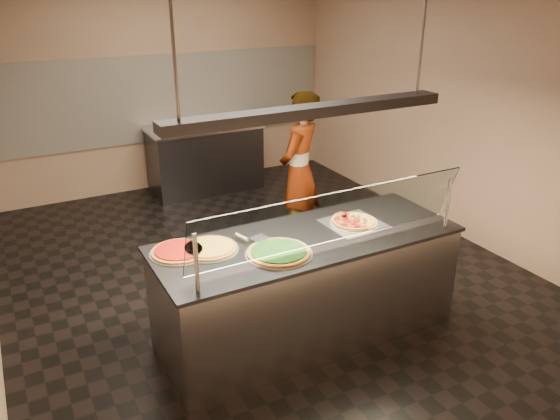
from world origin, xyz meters
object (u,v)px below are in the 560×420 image
pizza_tomato (179,251)px  prep_table (205,158)px  heat_lamp_housing (311,111)px  pizza_spatula (249,237)px  serving_counter (307,287)px  half_pizza_pepperoni (345,222)px  pizza_spinach (279,252)px  perforated_tray (354,223)px  sneeze_guard (333,218)px  pizza_cheese (209,248)px  half_pizza_sausage (363,219)px  worker (299,172)px

pizza_tomato → prep_table: size_ratio=0.28×
heat_lamp_housing → pizza_spatula: bearing=158.9°
serving_counter → half_pizza_pepperoni: half_pizza_pepperoni is taller
half_pizza_pepperoni → pizza_spinach: 0.75m
pizza_tomato → prep_table: (1.55, 3.56, -0.48)m
perforated_tray → prep_table: perforated_tray is taller
perforated_tray → half_pizza_pepperoni: 0.10m
perforated_tray → pizza_spatula: 0.93m
sneeze_guard → pizza_spatula: sneeze_guard is taller
prep_table → heat_lamp_housing: 4.10m
pizza_cheese → prep_table: 3.88m
perforated_tray → heat_lamp_housing: size_ratio=0.21×
perforated_tray → pizza_tomato: pizza_tomato is taller
pizza_spinach → pizza_spatula: pizza_spatula is taller
pizza_spatula → heat_lamp_housing: (0.45, -0.17, 0.99)m
pizza_spatula → pizza_spinach: bearing=-73.0°
pizza_spatula → pizza_cheese: bearing=-179.9°
serving_counter → pizza_tomato: pizza_tomato is taller
perforated_tray → half_pizza_sausage: half_pizza_sausage is taller
sneeze_guard → half_pizza_sausage: (0.56, 0.38, -0.27)m
pizza_spatula → half_pizza_sausage: bearing=-7.7°
prep_table → half_pizza_pepperoni: bearing=-92.5°
worker → heat_lamp_housing: bearing=24.9°
half_pizza_pepperoni → half_pizza_sausage: bearing=-0.6°
sneeze_guard → worker: 2.09m
serving_counter → half_pizza_sausage: size_ratio=6.45×
perforated_tray → pizza_spatula: bearing=171.6°
pizza_spatula → prep_table: bearing=74.6°
half_pizza_sausage → prep_table: bearing=90.3°
sneeze_guard → prep_table: size_ratio=1.43×
serving_counter → pizza_spatula: pizza_spatula is taller
perforated_tray → pizza_spinach: (-0.82, -0.19, 0.01)m
serving_counter → half_pizza_sausage: half_pizza_sausage is taller
perforated_tray → serving_counter: bearing=-175.6°
half_pizza_pepperoni → pizza_spinach: bearing=-165.6°
half_pizza_sausage → prep_table: size_ratio=0.25×
sneeze_guard → heat_lamp_housing: (0.00, 0.34, 0.72)m
pizza_spatula → heat_lamp_housing: 1.10m
half_pizza_sausage → pizza_tomato: half_pizza_sausage is taller
sneeze_guard → worker: size_ratio=1.28×
half_pizza_sausage → sneeze_guard: bearing=-146.1°
perforated_tray → pizza_spatula: size_ratio=2.14×
pizza_tomato → prep_table: pizza_tomato is taller
perforated_tray → pizza_cheese: (-1.26, 0.13, 0.01)m
perforated_tray → pizza_spinach: 0.84m
half_pizza_sausage → worker: (0.25, 1.51, -0.07)m
sneeze_guard → perforated_tray: sneeze_guard is taller
serving_counter → sneeze_guard: bearing=-90.0°
pizza_spinach → pizza_tomato: 0.76m
half_pizza_sausage → pizza_cheese: 1.35m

